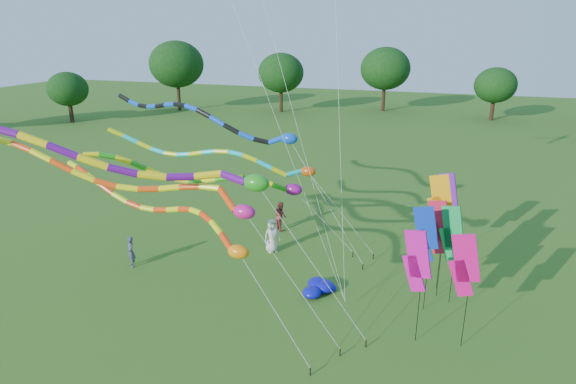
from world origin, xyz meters
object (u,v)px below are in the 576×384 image
(tube_kite_red, at_px, (172,215))
(person_c, at_px, (281,216))
(blue_nylon_heap, at_px, (323,288))
(tube_kite_orange, at_px, (132,180))
(person_a, at_px, (272,236))
(person_b, at_px, (131,252))

(tube_kite_red, height_order, person_c, tube_kite_red)
(tube_kite_red, distance_m, blue_nylon_heap, 7.51)
(tube_kite_red, relative_size, tube_kite_orange, 0.79)
(tube_kite_red, height_order, person_a, tube_kite_red)
(tube_kite_red, bearing_deg, person_a, 93.61)
(tube_kite_orange, relative_size, person_c, 8.85)
(tube_kite_red, xyz_separation_m, tube_kite_orange, (-1.11, -0.76, 1.55))
(blue_nylon_heap, relative_size, person_a, 0.97)
(person_a, height_order, person_c, person_a)
(person_b, bearing_deg, person_a, 73.10)
(tube_kite_orange, height_order, person_c, tube_kite_orange)
(tube_kite_orange, xyz_separation_m, person_c, (2.29, 10.32, -5.03))
(tube_kite_red, relative_size, person_a, 6.57)
(blue_nylon_heap, bearing_deg, person_c, 123.67)
(tube_kite_orange, distance_m, person_b, 7.04)
(tube_kite_red, distance_m, person_b, 6.30)
(person_b, relative_size, person_c, 0.92)
(tube_kite_orange, distance_m, person_a, 9.34)
(blue_nylon_heap, bearing_deg, tube_kite_red, -147.79)
(blue_nylon_heap, distance_m, person_b, 9.70)
(tube_kite_red, bearing_deg, person_b, 164.98)
(person_c, bearing_deg, tube_kite_orange, 124.77)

